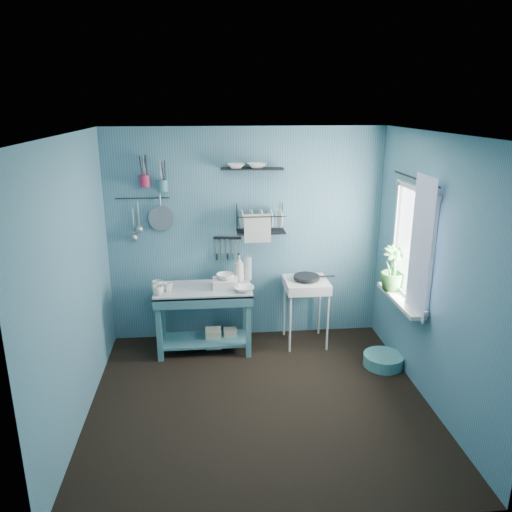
{
  "coord_description": "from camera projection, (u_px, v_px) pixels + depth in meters",
  "views": [
    {
      "loc": [
        -0.44,
        -4.14,
        2.75
      ],
      "look_at": [
        0.05,
        0.85,
        1.2
      ],
      "focal_mm": 35.0,
      "sensor_mm": 36.0,
      "label": 1
    }
  ],
  "objects": [
    {
      "name": "knife_strip",
      "position": [
        227.0,
        238.0,
        5.8
      ],
      "size": [
        0.32,
        0.06,
        0.03
      ],
      "primitive_type": "cube",
      "rotation": [
        0.0,
        0.0,
        -0.13
      ],
      "color": "black",
      "rests_on": "wall_back"
    },
    {
      "name": "wall_right",
      "position": [
        433.0,
        273.0,
        4.57
      ],
      "size": [
        0.0,
        3.0,
        3.0
      ],
      "primitive_type": "plane",
      "rotation": [
        1.57,
        0.0,
        -1.57
      ],
      "color": "#3D6A7D",
      "rests_on": "ground"
    },
    {
      "name": "upper_shelf",
      "position": [
        252.0,
        169.0,
        5.52
      ],
      "size": [
        0.71,
        0.24,
        0.01
      ],
      "primitive_type": "cube",
      "rotation": [
        0.0,
        0.0,
        -0.09
      ],
      "color": "black",
      "rests_on": "wall_back"
    },
    {
      "name": "tub_bowl",
      "position": [
        225.0,
        277.0,
        5.54
      ],
      "size": [
        0.2,
        0.19,
        0.06
      ],
      "primitive_type": "imported",
      "color": "white",
      "rests_on": "wash_tub"
    },
    {
      "name": "curtain",
      "position": [
        420.0,
        248.0,
        4.64
      ],
      "size": [
        0.0,
        1.35,
        1.35
      ],
      "primitive_type": "plane",
      "rotation": [
        1.57,
        0.0,
        1.57
      ],
      "color": "white",
      "rests_on": "wall_right"
    },
    {
      "name": "windowsill",
      "position": [
        400.0,
        300.0,
        5.12
      ],
      "size": [
        0.16,
        0.95,
        0.04
      ],
      "primitive_type": "cube",
      "color": "silver",
      "rests_on": "wall_right"
    },
    {
      "name": "water_bottle",
      "position": [
        248.0,
        268.0,
        5.79
      ],
      "size": [
        0.09,
        0.09,
        0.28
      ],
      "primitive_type": "cylinder",
      "color": "#A5AEB8",
      "rests_on": "work_counter"
    },
    {
      "name": "work_counter",
      "position": [
        204.0,
        319.0,
        5.69
      ],
      "size": [
        1.16,
        0.73,
        0.76
      ],
      "primitive_type": "cube",
      "rotation": [
        0.0,
        0.0,
        0.18
      ],
      "color": "#386D77",
      "rests_on": "floor"
    },
    {
      "name": "floor_basin",
      "position": [
        383.0,
        360.0,
        5.42
      ],
      "size": [
        0.43,
        0.43,
        0.13
      ],
      "primitive_type": "cylinder",
      "color": "teal",
      "rests_on": "floor"
    },
    {
      "name": "frying_pan",
      "position": [
        307.0,
        277.0,
        5.73
      ],
      "size": [
        0.3,
        0.3,
        0.03
      ],
      "primitive_type": "cylinder",
      "color": "black",
      "rests_on": "hotplate_stand"
    },
    {
      "name": "wash_tub",
      "position": [
        225.0,
        283.0,
        5.57
      ],
      "size": [
        0.28,
        0.22,
        0.1
      ],
      "primitive_type": "cube",
      "color": "silver",
      "rests_on": "work_counter"
    },
    {
      "name": "mug_mid",
      "position": [
        168.0,
        287.0,
        5.47
      ],
      "size": [
        0.14,
        0.14,
        0.09
      ],
      "primitive_type": "imported",
      "rotation": [
        0.0,
        0.0,
        0.52
      ],
      "color": "white",
      "rests_on": "work_counter"
    },
    {
      "name": "ladle_outer",
      "position": [
        138.0,
        214.0,
        5.61
      ],
      "size": [
        0.01,
        0.01,
        0.3
      ],
      "primitive_type": "cylinder",
      "color": "#919498",
      "rests_on": "wall_back"
    },
    {
      "name": "colander",
      "position": [
        161.0,
        218.0,
        5.64
      ],
      "size": [
        0.28,
        0.03,
        0.28
      ],
      "primitive_type": "cylinder",
      "rotation": [
        1.54,
        0.0,
        0.0
      ],
      "color": "#919498",
      "rests_on": "wall_back"
    },
    {
      "name": "mug_right",
      "position": [
        158.0,
        285.0,
        5.52
      ],
      "size": [
        0.17,
        0.17,
        0.1
      ],
      "primitive_type": "imported",
      "rotation": [
        0.0,
        0.0,
        1.05
      ],
      "color": "white",
      "rests_on": "work_counter"
    },
    {
      "name": "shelf_bowl_left",
      "position": [
        236.0,
        165.0,
        5.49
      ],
      "size": [
        0.2,
        0.2,
        0.05
      ],
      "primitive_type": "imported",
      "rotation": [
        0.0,
        0.0,
        -0.02
      ],
      "color": "white",
      "rests_on": "upper_shelf"
    },
    {
      "name": "floor",
      "position": [
        259.0,
        401.0,
        4.79
      ],
      "size": [
        3.2,
        3.2,
        0.0
      ],
      "primitive_type": "plane",
      "color": "black",
      "rests_on": "ground"
    },
    {
      "name": "curtain_rod",
      "position": [
        415.0,
        179.0,
        4.76
      ],
      "size": [
        0.02,
        1.05,
        0.02
      ],
      "primitive_type": "cylinder",
      "rotation": [
        1.57,
        0.0,
        0.0
      ],
      "color": "black",
      "rests_on": "wall_right"
    },
    {
      "name": "ladle_inner",
      "position": [
        133.0,
        222.0,
        5.63
      ],
      "size": [
        0.01,
        0.01,
        0.3
      ],
      "primitive_type": "cylinder",
      "color": "#919498",
      "rests_on": "wall_back"
    },
    {
      "name": "storage_tin_small",
      "position": [
        230.0,
        337.0,
        5.88
      ],
      "size": [
        0.15,
        0.15,
        0.2
      ],
      "primitive_type": "cube",
      "color": "tan",
      "rests_on": "floor"
    },
    {
      "name": "hotplate_stand",
      "position": [
        305.0,
        312.0,
        5.86
      ],
      "size": [
        0.56,
        0.56,
        0.79
      ],
      "primitive_type": "cube",
      "rotation": [
        0.0,
        0.0,
        0.16
      ],
      "color": "silver",
      "rests_on": "floor"
    },
    {
      "name": "utensil_cup_magenta",
      "position": [
        145.0,
        181.0,
        5.47
      ],
      "size": [
        0.11,
        0.11,
        0.13
      ],
      "primitive_type": "cylinder",
      "color": "#A21E44",
      "rests_on": "wall_back"
    },
    {
      "name": "storage_tin_large",
      "position": [
        213.0,
        338.0,
        5.83
      ],
      "size": [
        0.18,
        0.18,
        0.22
      ],
      "primitive_type": "cube",
      "color": "tan",
      "rests_on": "floor"
    },
    {
      "name": "wall_left",
      "position": [
        74.0,
        285.0,
        4.27
      ],
      "size": [
        0.0,
        3.0,
        3.0
      ],
      "primitive_type": "plane",
      "rotation": [
        1.57,
        0.0,
        1.57
      ],
      "color": "#3D6A7D",
      "rests_on": "ground"
    },
    {
      "name": "shelf_bowl_right",
      "position": [
        257.0,
        168.0,
        5.53
      ],
      "size": [
        0.22,
        0.22,
        0.05
      ],
      "primitive_type": "imported",
      "rotation": [
        0.0,
        0.0,
        -0.0
      ],
      "color": "white",
      "rests_on": "upper_shelf"
    },
    {
      "name": "potted_plant",
      "position": [
        393.0,
        269.0,
        5.26
      ],
      "size": [
        0.35,
        0.35,
        0.47
      ],
      "primitive_type": "imported",
      "rotation": [
        0.0,
        0.0,
        0.42
      ],
      "color": "#316D2B",
      "rests_on": "windowsill"
    },
    {
      "name": "wall_front",
      "position": [
        286.0,
        363.0,
        2.99
      ],
      "size": [
        3.2,
        0.0,
        3.2
      ],
      "primitive_type": "plane",
      "rotation": [
        -1.57,
        0.0,
        0.0
      ],
      "color": "#3D6A7D",
      "rests_on": "ground"
    },
    {
      "name": "window_glass",
      "position": [
        414.0,
        244.0,
        4.95
      ],
      "size": [
        0.0,
        1.1,
        1.1
      ],
      "primitive_type": "plane",
      "rotation": [
        1.57,
        0.0,
        1.57
      ],
      "color": "white",
      "rests_on": "wall_right"
    },
    {
      "name": "hook_rail",
      "position": [
        142.0,
        198.0,
        5.57
      ],
      "size": [
        0.6,
        0.01,
        0.01
      ],
      "primitive_type": "cylinder",
      "rotation": [
        0.0,
        1.57,
        0.0
      ],
      "color": "black",
      "rests_on": "wall_back"
    },
    {
      "name": "mug_left",
      "position": [
        158.0,
        290.0,
        5.37
      ],
      "size": [
        0.12,
        0.12,
        0.1
      ],
      "primitive_type": "imported",
      "color": "white",
      "rests_on": "work_counter"
    },
    {
      "name": "dish_rack",
      "position": [
        261.0,
        219.0,
        5.67
      ],
      "size": [
        0.58,
        0.33,
        0.32
      ],
      "primitive_type": "cube",
      "rotation": [
        0.0,
        0.0,
        0.17
      ],
      "color": "black",
      "rests_on": "wall_back"
    },
    {
      "name": "utensil_cup_teal",
      "position": [
        163.0,
        185.0,
        5.5
      ],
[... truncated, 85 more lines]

